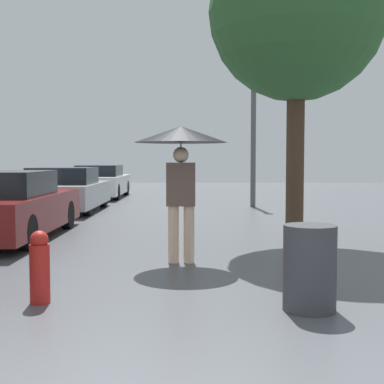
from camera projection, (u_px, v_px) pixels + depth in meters
name	position (u px, v px, depth m)	size (l,w,h in m)	color
pedestrian	(179.00, 148.00, 7.25)	(1.26, 1.26, 1.87)	beige
parked_car_second	(3.00, 207.00, 9.57)	(1.72, 4.28, 1.21)	maroon
parked_car_third	(62.00, 191.00, 14.51)	(1.87, 3.89, 1.20)	#9EA3A8
parked_car_farthest	(98.00, 182.00, 19.76)	(1.72, 4.30, 1.20)	silver
tree	(294.00, 14.00, 8.85)	(2.93, 2.93, 5.32)	#473323
street_lamp	(251.00, 134.00, 15.81)	(0.26, 0.26, 3.86)	#515456
trash_bin	(307.00, 268.00, 5.01)	(0.50, 0.50, 0.81)	#38383D
fire_hydrant	(37.00, 267.00, 5.26)	(0.20, 0.20, 0.72)	#B21E19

